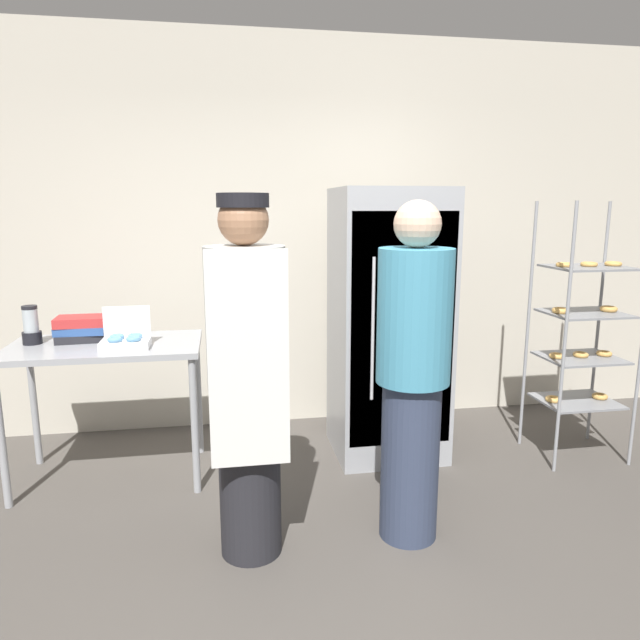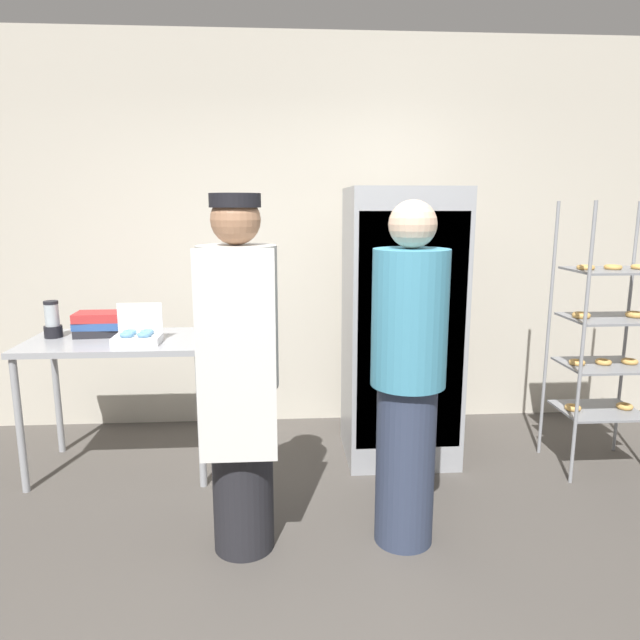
% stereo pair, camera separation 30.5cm
% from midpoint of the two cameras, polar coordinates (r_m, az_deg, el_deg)
% --- Properties ---
extents(ground_plane, '(14.00, 14.00, 0.00)m').
position_cam_midpoint_polar(ground_plane, '(2.79, 4.22, -26.12)').
color(ground_plane, '#4C4742').
extents(back_wall, '(6.40, 0.12, 2.94)m').
position_cam_midpoint_polar(back_wall, '(4.44, 0.44, 8.38)').
color(back_wall, beige).
rests_on(back_wall, ground_plane).
extents(refrigerator, '(0.73, 0.68, 1.81)m').
position_cam_midpoint_polar(refrigerator, '(3.86, 10.34, -0.65)').
color(refrigerator, '#9EA0A5').
rests_on(refrigerator, ground_plane).
extents(baking_rack, '(0.57, 0.46, 1.73)m').
position_cam_midpoint_polar(baking_rack, '(4.13, 28.60, -1.80)').
color(baking_rack, '#93969B').
rests_on(baking_rack, ground_plane).
extents(prep_counter, '(1.14, 0.66, 0.87)m').
position_cam_midpoint_polar(prep_counter, '(3.79, -17.18, -3.35)').
color(prep_counter, '#9EA0A5').
rests_on(prep_counter, ground_plane).
extents(donut_box, '(0.28, 0.19, 0.24)m').
position_cam_midpoint_polar(donut_box, '(3.60, -15.51, -1.57)').
color(donut_box, white).
rests_on(donut_box, prep_counter).
extents(blender_pitcher, '(0.11, 0.11, 0.24)m').
position_cam_midpoint_polar(blender_pitcher, '(3.93, -23.23, -0.14)').
color(blender_pitcher, black).
rests_on(blender_pitcher, prep_counter).
extents(binder_stack, '(0.31, 0.23, 0.15)m').
position_cam_midpoint_polar(binder_stack, '(3.89, -19.13, -0.39)').
color(binder_stack, '#232328').
rests_on(binder_stack, prep_counter).
extents(person_baker, '(0.37, 0.39, 1.75)m').
position_cam_midpoint_polar(person_baker, '(2.73, -4.87, -5.40)').
color(person_baker, '#232328').
rests_on(person_baker, ground_plane).
extents(person_customer, '(0.37, 0.37, 1.73)m').
position_cam_midpoint_polar(person_customer, '(2.85, 11.85, -5.53)').
color(person_customer, '#333D56').
rests_on(person_customer, ground_plane).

